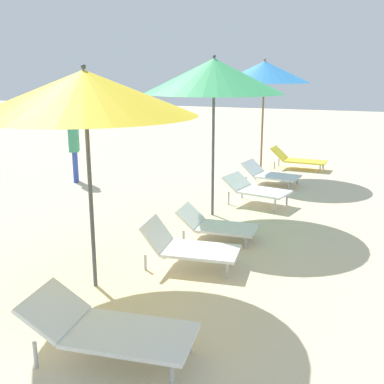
{
  "coord_description": "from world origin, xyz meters",
  "views": [
    {
      "loc": [
        3.56,
        6.52,
        2.61
      ],
      "look_at": [
        1.45,
        11.74,
        1.15
      ],
      "focal_mm": 43.7,
      "sensor_mm": 36.0,
      "label": 1
    }
  ],
  "objects_px": {
    "lounger_fourth_shoreside": "(188,246)",
    "lounger_fourth_inland": "(108,328)",
    "lounger_farthest_shoreside": "(297,159)",
    "lounger_farthest_inland": "(270,174)",
    "person_walking_near": "(74,145)",
    "umbrella_fourth": "(85,93)",
    "umbrella_farthest": "(264,72)",
    "umbrella_fifth": "(214,76)",
    "lounger_fifth_inland": "(216,225)",
    "lounger_fifth_shoreside": "(256,189)"
  },
  "relations": [
    {
      "from": "umbrella_fifth",
      "to": "lounger_farthest_shoreside",
      "type": "height_order",
      "value": "umbrella_fifth"
    },
    {
      "from": "lounger_fifth_inland",
      "to": "person_walking_near",
      "type": "distance_m",
      "value": 5.16
    },
    {
      "from": "umbrella_fifth",
      "to": "lounger_fifth_inland",
      "type": "bearing_deg",
      "value": -68.1
    },
    {
      "from": "lounger_fourth_shoreside",
      "to": "person_walking_near",
      "type": "xyz_separation_m",
      "value": [
        -4.45,
        3.66,
        0.61
      ]
    },
    {
      "from": "lounger_fourth_inland",
      "to": "person_walking_near",
      "type": "xyz_separation_m",
      "value": [
        -4.6,
        5.92,
        0.58
      ]
    },
    {
      "from": "umbrella_fourth",
      "to": "lounger_farthest_shoreside",
      "type": "distance_m",
      "value": 8.55
    },
    {
      "from": "umbrella_fourth",
      "to": "lounger_fourth_inland",
      "type": "height_order",
      "value": "umbrella_fourth"
    },
    {
      "from": "lounger_farthest_shoreside",
      "to": "lounger_farthest_inland",
      "type": "height_order",
      "value": "lounger_farthest_shoreside"
    },
    {
      "from": "lounger_fourth_inland",
      "to": "person_walking_near",
      "type": "relative_size",
      "value": 1.09
    },
    {
      "from": "lounger_fourth_inland",
      "to": "lounger_farthest_shoreside",
      "type": "bearing_deg",
      "value": 81.6
    },
    {
      "from": "lounger_fourth_shoreside",
      "to": "person_walking_near",
      "type": "height_order",
      "value": "person_walking_near"
    },
    {
      "from": "lounger_fourth_inland",
      "to": "lounger_fifth_inland",
      "type": "relative_size",
      "value": 1.28
    },
    {
      "from": "person_walking_near",
      "to": "lounger_fifth_inland",
      "type": "bearing_deg",
      "value": -59.29
    },
    {
      "from": "lounger_farthest_inland",
      "to": "umbrella_farthest",
      "type": "bearing_deg",
      "value": 123.12
    },
    {
      "from": "lounger_farthest_inland",
      "to": "lounger_fourth_inland",
      "type": "bearing_deg",
      "value": -81.16
    },
    {
      "from": "umbrella_farthest",
      "to": "lounger_farthest_shoreside",
      "type": "relative_size",
      "value": 1.95
    },
    {
      "from": "umbrella_fourth",
      "to": "umbrella_fifth",
      "type": "bearing_deg",
      "value": 83.95
    },
    {
      "from": "lounger_fourth_inland",
      "to": "person_walking_near",
      "type": "height_order",
      "value": "person_walking_near"
    },
    {
      "from": "umbrella_fifth",
      "to": "lounger_farthest_shoreside",
      "type": "distance_m",
      "value": 5.4
    },
    {
      "from": "lounger_fourth_shoreside",
      "to": "lounger_farthest_shoreside",
      "type": "bearing_deg",
      "value": 80.36
    },
    {
      "from": "lounger_fourth_shoreside",
      "to": "lounger_farthest_inland",
      "type": "height_order",
      "value": "lounger_fourth_shoreside"
    },
    {
      "from": "lounger_fifth_inland",
      "to": "umbrella_farthest",
      "type": "bearing_deg",
      "value": 91.32
    },
    {
      "from": "umbrella_fifth",
      "to": "lounger_fifth_shoreside",
      "type": "xyz_separation_m",
      "value": [
        0.57,
        0.99,
        -2.2
      ]
    },
    {
      "from": "lounger_farthest_shoreside",
      "to": "lounger_fifth_shoreside",
      "type": "bearing_deg",
      "value": -89.82
    },
    {
      "from": "lounger_fourth_shoreside",
      "to": "lounger_farthest_shoreside",
      "type": "xyz_separation_m",
      "value": [
        0.25,
        7.22,
        -0.02
      ]
    },
    {
      "from": "person_walking_near",
      "to": "lounger_farthest_inland",
      "type": "bearing_deg",
      "value": -11.29
    },
    {
      "from": "lounger_fourth_inland",
      "to": "umbrella_fourth",
      "type": "bearing_deg",
      "value": 120.1
    },
    {
      "from": "lounger_fifth_inland",
      "to": "lounger_farthest_inland",
      "type": "height_order",
      "value": "lounger_farthest_inland"
    },
    {
      "from": "person_walking_near",
      "to": "lounger_fourth_shoreside",
      "type": "bearing_deg",
      "value": -69.32
    },
    {
      "from": "umbrella_fifth",
      "to": "umbrella_farthest",
      "type": "relative_size",
      "value": 0.99
    },
    {
      "from": "lounger_fifth_inland",
      "to": "umbrella_fifth",
      "type": "bearing_deg",
      "value": 107.49
    },
    {
      "from": "lounger_fourth_shoreside",
      "to": "umbrella_fifth",
      "type": "height_order",
      "value": "umbrella_fifth"
    },
    {
      "from": "umbrella_farthest",
      "to": "person_walking_near",
      "type": "distance_m",
      "value": 4.95
    },
    {
      "from": "umbrella_fourth",
      "to": "lounger_farthest_shoreside",
      "type": "height_order",
      "value": "umbrella_fourth"
    },
    {
      "from": "umbrella_farthest",
      "to": "lounger_farthest_shoreside",
      "type": "xyz_separation_m",
      "value": [
        0.74,
        1.12,
        -2.31
      ]
    },
    {
      "from": "umbrella_fifth",
      "to": "person_walking_near",
      "type": "distance_m",
      "value": 4.48
    },
    {
      "from": "umbrella_farthest",
      "to": "umbrella_fifth",
      "type": "bearing_deg",
      "value": -89.83
    },
    {
      "from": "lounger_farthest_inland",
      "to": "person_walking_near",
      "type": "bearing_deg",
      "value": -153.93
    },
    {
      "from": "lounger_fourth_shoreside",
      "to": "lounger_fourth_inland",
      "type": "height_order",
      "value": "lounger_fourth_shoreside"
    },
    {
      "from": "umbrella_fourth",
      "to": "lounger_farthest_inland",
      "type": "height_order",
      "value": "umbrella_fourth"
    },
    {
      "from": "umbrella_fourth",
      "to": "lounger_fourth_inland",
      "type": "relative_size",
      "value": 1.64
    },
    {
      "from": "umbrella_fifth",
      "to": "lounger_fifth_inland",
      "type": "relative_size",
      "value": 2.26
    },
    {
      "from": "lounger_fourth_inland",
      "to": "lounger_farthest_shoreside",
      "type": "relative_size",
      "value": 1.1
    },
    {
      "from": "umbrella_fifth",
      "to": "lounger_farthest_shoreside",
      "type": "xyz_separation_m",
      "value": [
        0.73,
        4.86,
        -2.25
      ]
    },
    {
      "from": "umbrella_fifth",
      "to": "lounger_farthest_inland",
      "type": "xyz_separation_m",
      "value": [
        0.45,
        2.79,
        -2.26
      ]
    },
    {
      "from": "lounger_fourth_shoreside",
      "to": "lounger_farthest_inland",
      "type": "relative_size",
      "value": 0.99
    },
    {
      "from": "umbrella_fourth",
      "to": "umbrella_farthest",
      "type": "height_order",
      "value": "umbrella_farthest"
    },
    {
      "from": "lounger_fifth_shoreside",
      "to": "lounger_farthest_shoreside",
      "type": "height_order",
      "value": "lounger_farthest_shoreside"
    },
    {
      "from": "lounger_fourth_shoreside",
      "to": "lounger_fifth_shoreside",
      "type": "relative_size",
      "value": 1.0
    },
    {
      "from": "umbrella_fifth",
      "to": "lounger_fifth_shoreside",
      "type": "distance_m",
      "value": 2.48
    }
  ]
}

